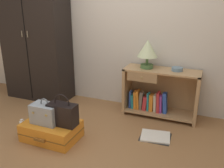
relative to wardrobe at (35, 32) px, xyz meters
name	(u,v)px	position (x,y,z in m)	size (l,w,h in m)	color
ground_plane	(69,152)	(1.27, -1.20, -1.06)	(9.00, 9.00, 0.00)	olive
back_wall	(120,17)	(1.27, 0.30, 0.24)	(6.40, 0.10, 2.60)	beige
wardrobe	(35,32)	(0.00, 0.00, 0.00)	(1.03, 0.47, 2.11)	black
bookshelf	(158,93)	(1.93, 0.05, -0.74)	(0.99, 0.37, 0.66)	tan
table_lamp	(148,50)	(1.76, 0.04, -0.15)	(0.27, 0.27, 0.38)	#4C7542
bowl	(177,69)	(2.16, 0.06, -0.37)	(0.15, 0.15, 0.05)	slate
suitcase_large	(52,130)	(0.95, -1.04, -0.95)	(0.63, 0.45, 0.21)	orange
train_case	(45,113)	(0.90, -1.06, -0.74)	(0.31, 0.20, 0.30)	#8E99A3
handbag	(63,114)	(1.11, -1.02, -0.72)	(0.33, 0.16, 0.36)	black
bottle	(23,127)	(0.55, -1.07, -0.98)	(0.06, 0.06, 0.18)	white
open_book_on_floor	(155,137)	(2.06, -0.56, -1.05)	(0.37, 0.32, 0.02)	white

